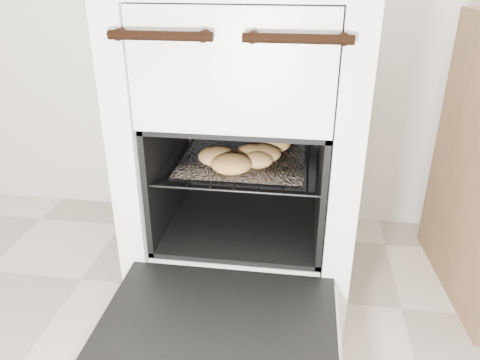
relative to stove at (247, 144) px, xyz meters
name	(u,v)px	position (x,y,z in m)	size (l,w,h in m)	color
stove	(247,144)	(0.00, 0.00, 0.00)	(0.60, 0.66, 0.91)	white
oven_door	(217,331)	(0.00, -0.50, -0.25)	(0.54, 0.42, 0.04)	black
oven_rack	(244,160)	(0.00, -0.07, -0.02)	(0.43, 0.42, 0.01)	black
foil_sheet	(243,161)	(0.00, -0.09, -0.02)	(0.34, 0.30, 0.01)	white
baked_rolls	(249,154)	(0.02, -0.10, 0.01)	(0.25, 0.30, 0.05)	#B68048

